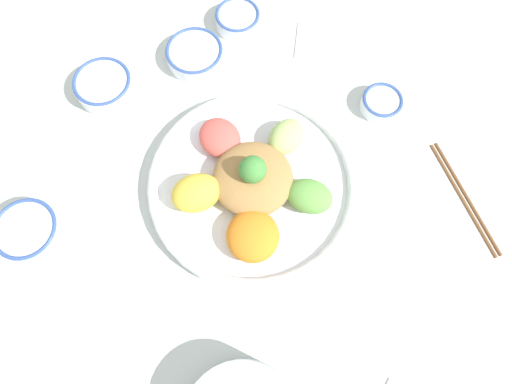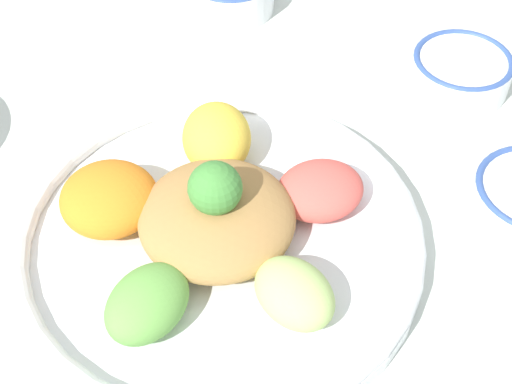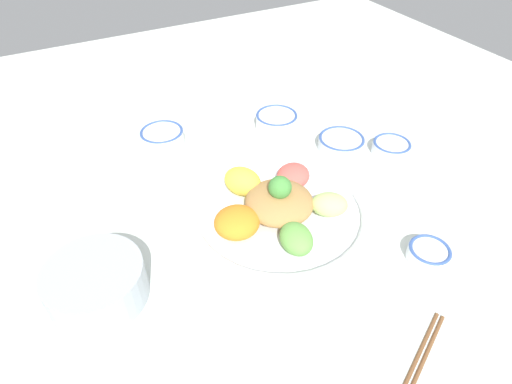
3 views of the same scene
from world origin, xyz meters
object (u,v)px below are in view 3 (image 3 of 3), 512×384
(sauce_bowl_far, at_px, (429,253))
(chopsticks_pair_near, at_px, (416,368))
(sauce_bowl_dark, at_px, (163,138))
(salad_platter, at_px, (277,209))
(sauce_bowl_red, at_px, (277,120))
(rice_bowl_plain, at_px, (391,147))
(rice_bowl_blue, at_px, (341,143))
(serving_spoon_main, at_px, (407,190))
(side_serving_bowl, at_px, (95,282))

(sauce_bowl_far, distance_m, chopsticks_pair_near, 0.24)
(sauce_bowl_dark, bearing_deg, salad_platter, -71.47)
(sauce_bowl_dark, relative_size, chopsticks_pair_near, 0.51)
(salad_platter, bearing_deg, sauce_bowl_dark, 108.53)
(sauce_bowl_dark, relative_size, sauce_bowl_far, 1.39)
(sauce_bowl_red, xyz_separation_m, rice_bowl_plain, (0.20, -0.25, -0.00))
(rice_bowl_blue, distance_m, serving_spoon_main, 0.22)
(rice_bowl_plain, height_order, sauce_bowl_far, rice_bowl_plain)
(sauce_bowl_red, xyz_separation_m, sauce_bowl_dark, (-0.31, 0.06, 0.00))
(sauce_bowl_dark, height_order, chopsticks_pair_near, sauce_bowl_dark)
(sauce_bowl_red, height_order, chopsticks_pair_near, sauce_bowl_red)
(sauce_bowl_red, height_order, sauce_bowl_far, sauce_bowl_red)
(rice_bowl_plain, relative_size, side_serving_bowl, 0.55)
(sauce_bowl_dark, height_order, side_serving_bowl, side_serving_bowl)
(sauce_bowl_red, distance_m, chopsticks_pair_near, 0.74)
(rice_bowl_blue, xyz_separation_m, side_serving_bowl, (-0.67, -0.17, 0.02))
(salad_platter, xyz_separation_m, serving_spoon_main, (0.31, -0.07, -0.02))
(rice_bowl_plain, bearing_deg, salad_platter, -169.50)
(sauce_bowl_red, height_order, side_serving_bowl, side_serving_bowl)
(sauce_bowl_red, distance_m, sauce_bowl_dark, 0.32)
(sauce_bowl_far, bearing_deg, rice_bowl_blue, 78.75)
(side_serving_bowl, xyz_separation_m, chopsticks_pair_near, (0.41, -0.37, -0.04))
(salad_platter, xyz_separation_m, rice_bowl_plain, (0.38, 0.07, -0.01))
(salad_platter, distance_m, chopsticks_pair_near, 0.40)
(rice_bowl_plain, relative_size, sauce_bowl_far, 1.19)
(rice_bowl_plain, relative_size, serving_spoon_main, 0.71)
(rice_bowl_plain, distance_m, sauce_bowl_far, 0.36)
(rice_bowl_plain, bearing_deg, sauce_bowl_red, 128.84)
(salad_platter, relative_size, rice_bowl_blue, 3.26)
(salad_platter, relative_size, chopsticks_pair_near, 1.76)
(sauce_bowl_red, bearing_deg, sauce_bowl_far, -87.90)
(salad_platter, xyz_separation_m, sauce_bowl_red, (0.18, 0.32, -0.00))
(salad_platter, xyz_separation_m, chopsticks_pair_near, (0.02, -0.40, -0.02))
(sauce_bowl_dark, bearing_deg, rice_bowl_plain, -31.40)
(rice_bowl_blue, bearing_deg, side_serving_bowl, -165.37)
(salad_platter, relative_size, sauce_bowl_far, 4.78)
(sauce_bowl_red, bearing_deg, rice_bowl_plain, -51.16)
(salad_platter, relative_size, sauce_bowl_red, 3.35)
(rice_bowl_blue, height_order, serving_spoon_main, rice_bowl_blue)
(rice_bowl_blue, height_order, rice_bowl_plain, same)
(rice_bowl_blue, xyz_separation_m, sauce_bowl_far, (-0.08, -0.39, -0.00))
(salad_platter, distance_m, rice_bowl_blue, 0.32)
(serving_spoon_main, bearing_deg, rice_bowl_blue, 100.24)
(salad_platter, relative_size, serving_spoon_main, 2.86)
(salad_platter, height_order, rice_bowl_blue, salad_platter)
(rice_bowl_blue, bearing_deg, sauce_bowl_red, 120.00)
(side_serving_bowl, bearing_deg, serving_spoon_main, -3.28)
(sauce_bowl_red, bearing_deg, chopsticks_pair_near, -102.63)
(rice_bowl_plain, xyz_separation_m, side_serving_bowl, (-0.77, -0.10, 0.02))
(sauce_bowl_dark, xyz_separation_m, sauce_bowl_far, (0.33, -0.62, -0.01))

